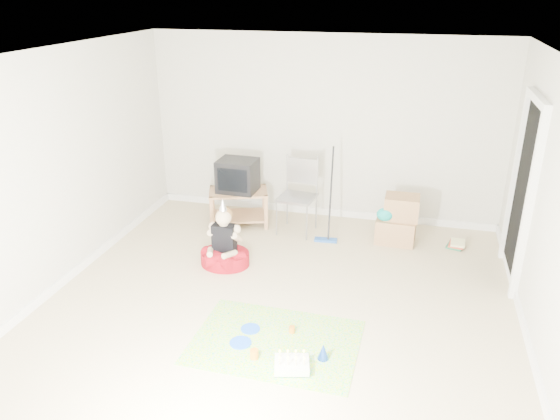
% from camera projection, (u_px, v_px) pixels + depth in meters
% --- Properties ---
extents(ground, '(5.00, 5.00, 0.00)m').
position_uv_depth(ground, '(280.00, 301.00, 5.94)').
color(ground, beige).
rests_on(ground, ground).
extents(doorway_recess, '(0.02, 0.90, 2.05)m').
position_uv_depth(doorway_recess, '(523.00, 195.00, 6.05)').
color(doorway_recess, black).
rests_on(doorway_recess, ground).
extents(tv_stand, '(0.93, 0.75, 0.51)m').
position_uv_depth(tv_stand, '(239.00, 204.00, 7.74)').
color(tv_stand, '#A8754B').
rests_on(tv_stand, ground).
extents(crt_tv, '(0.54, 0.45, 0.45)m').
position_uv_depth(crt_tv, '(238.00, 175.00, 7.57)').
color(crt_tv, black).
rests_on(crt_tv, tv_stand).
extents(folding_chair, '(0.52, 0.50, 1.05)m').
position_uv_depth(folding_chair, '(297.00, 198.00, 7.40)').
color(folding_chair, '#939398').
rests_on(folding_chair, ground).
extents(cardboard_boxes, '(0.54, 0.41, 0.64)m').
position_uv_depth(cardboard_boxes, '(398.00, 220.00, 7.19)').
color(cardboard_boxes, '#AA7C52').
rests_on(cardboard_boxes, ground).
extents(floor_mop, '(0.31, 0.41, 1.22)m').
position_uv_depth(floor_mop, '(326.00, 223.00, 7.21)').
color(floor_mop, '#2356B2').
rests_on(floor_mop, ground).
extents(book_pile, '(0.26, 0.30, 0.08)m').
position_uv_depth(book_pile, '(457.00, 244.00, 7.14)').
color(book_pile, '#246C48').
rests_on(book_pile, ground).
extents(seated_woman, '(0.61, 0.61, 0.87)m').
position_uv_depth(seated_woman, '(225.00, 250.00, 6.64)').
color(seated_woman, '#A00E19').
rests_on(seated_woman, ground).
extents(party_mat, '(1.61, 1.18, 0.01)m').
position_uv_depth(party_mat, '(275.00, 342.00, 5.25)').
color(party_mat, '#DF2F73').
rests_on(party_mat, ground).
extents(birthday_cake, '(0.36, 0.31, 0.15)m').
position_uv_depth(birthday_cake, '(292.00, 366.00, 4.86)').
color(birthday_cake, white).
rests_on(birthday_cake, party_mat).
extents(blue_plate_near, '(0.21, 0.21, 0.01)m').
position_uv_depth(blue_plate_near, '(250.00, 329.00, 5.44)').
color(blue_plate_near, blue).
rests_on(blue_plate_near, party_mat).
extents(blue_plate_far, '(0.27, 0.27, 0.01)m').
position_uv_depth(blue_plate_far, '(240.00, 343.00, 5.23)').
color(blue_plate_far, blue).
rests_on(blue_plate_far, party_mat).
extents(orange_cup_near, '(0.07, 0.07, 0.07)m').
position_uv_depth(orange_cup_near, '(292.00, 330.00, 5.38)').
color(orange_cup_near, orange).
rests_on(orange_cup_near, party_mat).
extents(orange_cup_far, '(0.10, 0.10, 0.09)m').
position_uv_depth(orange_cup_far, '(254.00, 354.00, 5.00)').
color(orange_cup_far, orange).
rests_on(orange_cup_far, party_mat).
extents(blue_party_hat, '(0.12, 0.12, 0.16)m').
position_uv_depth(blue_party_hat, '(323.00, 352.00, 4.98)').
color(blue_party_hat, '#1A45BA').
rests_on(blue_party_hat, party_mat).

